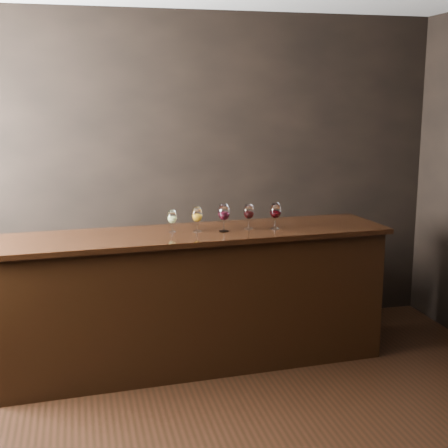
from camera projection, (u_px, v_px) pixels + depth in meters
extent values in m
cube|color=black|center=(162.00, 175.00, 5.46)|extent=(5.00, 0.02, 2.80)
cube|color=black|center=(194.00, 301.00, 4.83)|extent=(2.97, 0.81, 1.03)
cube|color=black|center=(193.00, 234.00, 4.73)|extent=(3.07, 0.89, 0.04)
cube|color=black|center=(165.00, 292.00, 5.44)|extent=(2.24, 0.40, 0.81)
cylinder|color=white|center=(172.00, 232.00, 4.72)|extent=(0.06, 0.06, 0.00)
cylinder|color=white|center=(172.00, 228.00, 4.71)|extent=(0.01, 0.01, 0.06)
ellipsoid|color=white|center=(172.00, 217.00, 4.69)|extent=(0.07, 0.07, 0.10)
cylinder|color=white|center=(172.00, 211.00, 4.68)|extent=(0.05, 0.05, 0.01)
ellipsoid|color=#CCD576|center=(172.00, 219.00, 4.70)|extent=(0.06, 0.06, 0.05)
cylinder|color=white|center=(197.00, 231.00, 4.74)|extent=(0.07, 0.07, 0.00)
cylinder|color=white|center=(197.00, 226.00, 4.73)|extent=(0.01, 0.01, 0.07)
ellipsoid|color=white|center=(197.00, 215.00, 4.71)|extent=(0.08, 0.08, 0.11)
cylinder|color=white|center=(197.00, 208.00, 4.70)|extent=(0.06, 0.06, 0.01)
ellipsoid|color=#C07C14|center=(197.00, 217.00, 4.72)|extent=(0.06, 0.06, 0.05)
cylinder|color=white|center=(224.00, 231.00, 4.74)|extent=(0.08, 0.08, 0.00)
cylinder|color=white|center=(224.00, 226.00, 4.74)|extent=(0.01, 0.01, 0.08)
ellipsoid|color=white|center=(224.00, 212.00, 4.72)|extent=(0.09, 0.09, 0.13)
cylinder|color=white|center=(224.00, 205.00, 4.70)|extent=(0.07, 0.07, 0.01)
ellipsoid|color=black|center=(224.00, 215.00, 4.72)|extent=(0.07, 0.07, 0.06)
cylinder|color=white|center=(249.00, 228.00, 4.84)|extent=(0.07, 0.07, 0.00)
cylinder|color=white|center=(249.00, 224.00, 4.83)|extent=(0.01, 0.01, 0.07)
ellipsoid|color=white|center=(249.00, 212.00, 4.81)|extent=(0.08, 0.08, 0.12)
cylinder|color=white|center=(249.00, 205.00, 4.80)|extent=(0.06, 0.06, 0.01)
ellipsoid|color=black|center=(249.00, 214.00, 4.82)|extent=(0.06, 0.06, 0.05)
cylinder|color=white|center=(275.00, 229.00, 4.83)|extent=(0.07, 0.07, 0.00)
cylinder|color=white|center=(275.00, 223.00, 4.83)|extent=(0.01, 0.01, 0.08)
ellipsoid|color=white|center=(276.00, 211.00, 4.81)|extent=(0.09, 0.09, 0.12)
cylinder|color=white|center=(276.00, 204.00, 4.80)|extent=(0.06, 0.06, 0.01)
ellipsoid|color=black|center=(275.00, 213.00, 4.81)|extent=(0.07, 0.07, 0.06)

